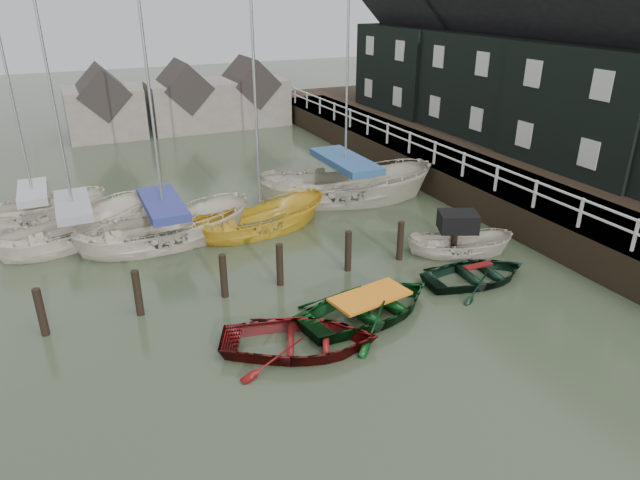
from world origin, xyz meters
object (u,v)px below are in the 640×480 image
rowboat_green (369,316)px  motorboat (458,251)px  rowboat_dkgreen (476,281)px  sailboat_c (261,229)px  sailboat_b (167,240)px  rowboat_red (300,349)px  sailboat_d (345,198)px  sailboat_a (79,239)px  sailboat_e (39,220)px

rowboat_green → motorboat: bearing=-74.0°
rowboat_dkgreen → sailboat_c: bearing=39.4°
rowboat_green → sailboat_b: size_ratio=0.38×
motorboat → sailboat_c: bearing=72.8°
motorboat → sailboat_c: (-5.60, 4.97, -0.10)m
rowboat_red → sailboat_b: (-1.81, 8.35, 0.06)m
motorboat → sailboat_d: (-1.06, 6.72, -0.07)m
sailboat_b → sailboat_a: bearing=59.5°
rowboat_red → rowboat_green: rowboat_green is taller
sailboat_a → rowboat_green: bearing=-164.7°
sailboat_e → sailboat_a: bearing=-150.0°
sailboat_b → sailboat_c: sailboat_b is taller
motorboat → sailboat_a: sailboat_a is taller
motorboat → rowboat_dkgreen: bearing=-176.3°
sailboat_a → sailboat_e: (-1.35, 2.63, 0.00)m
rowboat_green → sailboat_d: (3.84, 9.08, 0.06)m
sailboat_c → motorboat: bearing=-139.0°
rowboat_dkgreen → sailboat_a: bearing=56.4°
rowboat_dkgreen → sailboat_d: size_ratio=0.30×
motorboat → rowboat_green: bearing=140.1°
rowboat_red → sailboat_e: size_ratio=0.41×
rowboat_dkgreen → sailboat_b: (-8.42, 7.22, 0.06)m
rowboat_green → sailboat_e: 14.60m
rowboat_dkgreen → sailboat_c: (-4.88, 6.87, 0.02)m
rowboat_dkgreen → motorboat: (0.72, 1.90, 0.12)m
motorboat → sailboat_e: 16.44m
rowboat_red → sailboat_c: bearing=11.3°
rowboat_green → rowboat_dkgreen: bearing=-93.5°
rowboat_dkgreen → sailboat_d: bearing=6.3°
rowboat_red → sailboat_b: size_ratio=0.36×
motorboat → sailboat_a: 13.89m
sailboat_c → rowboat_green: bearing=178.1°
sailboat_d → sailboat_c: bearing=128.3°
rowboat_dkgreen → sailboat_b: sailboat_b is taller
rowboat_green → sailboat_c: 7.36m
sailboat_d → sailboat_e: size_ratio=1.18×
sailboat_a → sailboat_b: 3.32m
rowboat_green → rowboat_dkgreen: (4.18, 0.45, 0.00)m
sailboat_c → sailboat_d: size_ratio=0.90×
rowboat_red → rowboat_green: bearing=-50.9°
rowboat_green → sailboat_c: (-0.70, 7.32, 0.02)m
sailboat_d → sailboat_b: bearing=117.0°
rowboat_dkgreen → sailboat_d: sailboat_d is taller
rowboat_red → motorboat: (7.32, 3.03, 0.12)m
rowboat_dkgreen → sailboat_e: 17.07m
sailboat_e → sailboat_c: bearing=-117.2°
sailboat_c → sailboat_b: bearing=76.9°
rowboat_red → rowboat_dkgreen: rowboat_red is taller
sailboat_b → rowboat_red: bearing=-170.9°
sailboat_a → sailboat_c: sailboat_c is taller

